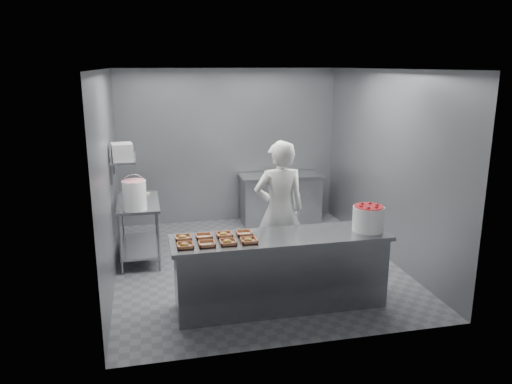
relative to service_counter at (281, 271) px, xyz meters
The scene contains 24 objects.
floor 1.42m from the service_counter, 90.00° to the left, with size 4.50×4.50×0.00m, color #4C4C51.
ceiling 2.71m from the service_counter, 90.00° to the left, with size 4.50×4.50×0.00m, color white.
wall_back 3.72m from the service_counter, 90.00° to the left, with size 4.00×0.04×2.80m, color slate.
wall_left 2.59m from the service_counter, 145.98° to the left, with size 0.04×4.50×2.80m, color slate.
wall_right 2.59m from the service_counter, 34.02° to the left, with size 0.04×4.50×2.80m, color slate.
service_counter is the anchor object (origin of this frame).
prep_table 2.56m from the service_counter, 130.24° to the left, with size 0.60×1.20×0.90m.
back_counter 3.37m from the service_counter, 74.52° to the left, with size 1.50×0.60×0.90m.
wall_shelf 2.88m from the service_counter, 133.03° to the left, with size 0.35×0.90×0.03m, color slate.
tray_0 1.24m from the service_counter, behind, with size 0.19×0.18×0.06m.
tray_1 1.02m from the service_counter, behind, with size 0.19×0.18×0.04m.
tray_2 0.82m from the service_counter, 168.84° to the right, with size 0.19×0.18×0.06m.
tray_3 0.64m from the service_counter, 162.76° to the right, with size 0.19×0.18×0.06m.
tray_4 1.24m from the service_counter, behind, with size 0.19×0.18×0.06m.
tray_5 1.02m from the service_counter, behind, with size 0.19×0.18×0.04m.
tray_6 0.82m from the service_counter, 168.84° to the left, with size 0.19×0.18×0.06m.
tray_7 0.64m from the service_counter, 162.63° to the left, with size 0.19×0.18×0.04m.
worker 1.01m from the service_counter, 75.97° to the left, with size 0.69×0.46×1.90m, color silver.
strawberry_tub 1.24m from the service_counter, ahead, with size 0.38×0.38×0.31m.
glaze_bucket 2.36m from the service_counter, 138.14° to the left, with size 0.34×0.33×0.50m.
bucket_lid 2.55m from the service_counter, 131.88° to the left, with size 0.30×0.30×0.02m, color white.
rag 2.85m from the service_counter, 123.35° to the left, with size 0.13×0.11×0.02m, color #CCB28C.
appliance 2.79m from the service_counter, 136.75° to the left, with size 0.28×0.32×0.24m, color gray.
paper_stack 3.38m from the service_counter, 76.23° to the left, with size 0.30×0.22×0.06m, color silver.
Camera 1 is at (-1.52, -6.71, 2.86)m, focal length 35.00 mm.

